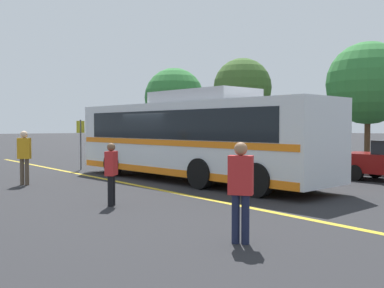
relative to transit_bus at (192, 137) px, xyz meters
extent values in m
plane|color=#262628|center=(-1.28, -0.42, -1.65)|extent=(220.00, 220.00, 0.00)
cube|color=gold|center=(-0.02, -2.20, -1.65)|extent=(31.20, 0.20, 0.01)
cube|color=#99999E|center=(-0.02, 7.01, -1.58)|extent=(39.20, 0.36, 0.15)
cube|color=silver|center=(-0.02, 0.00, -0.06)|extent=(11.35, 3.32, 2.55)
cube|color=black|center=(-0.02, 0.00, 0.43)|extent=(9.79, 3.24, 1.00)
cube|color=orange|center=(-0.02, 0.00, -0.20)|extent=(11.13, 3.34, 0.20)
cube|color=orange|center=(-0.02, 0.00, -1.21)|extent=(11.13, 3.33, 0.24)
cube|color=black|center=(-5.62, -0.43, 0.00)|extent=(0.20, 2.18, 1.86)
cube|color=black|center=(-5.62, -0.43, 1.07)|extent=(0.17, 1.73, 0.24)
cube|color=silver|center=(0.54, 0.04, 1.43)|extent=(4.06, 2.27, 0.43)
cube|color=black|center=(-5.90, -0.45, -1.10)|extent=(0.18, 1.86, 0.04)
cube|color=black|center=(-5.90, -0.45, -1.30)|extent=(0.18, 1.86, 0.04)
cylinder|color=black|center=(-3.39, -1.45, -1.15)|extent=(1.02, 0.35, 1.00)
cylinder|color=black|center=(-3.57, 0.92, -1.15)|extent=(1.02, 0.35, 1.00)
cylinder|color=black|center=(1.75, -1.06, -1.15)|extent=(1.02, 0.35, 1.00)
cylinder|color=black|center=(1.57, 1.31, -1.15)|extent=(1.02, 0.35, 1.00)
cylinder|color=black|center=(4.09, -0.88, -1.15)|extent=(1.02, 0.35, 1.00)
cylinder|color=black|center=(3.91, 1.49, -1.15)|extent=(1.02, 0.35, 1.00)
cube|color=maroon|center=(-11.57, 5.61, -1.09)|extent=(4.32, 2.16, 0.53)
cube|color=black|center=(-11.68, 5.61, -0.58)|extent=(1.86, 1.79, 0.48)
cylinder|color=black|center=(-10.32, 6.60, -1.35)|extent=(0.61, 0.23, 0.60)
cylinder|color=black|center=(-10.22, 4.77, -1.35)|extent=(0.61, 0.23, 0.60)
cylinder|color=black|center=(-12.93, 6.45, -1.35)|extent=(0.61, 0.23, 0.60)
cylinder|color=black|center=(-12.82, 4.63, -1.35)|extent=(0.61, 0.23, 0.60)
cube|color=silver|center=(-6.35, 5.57, -1.10)|extent=(4.50, 1.74, 0.50)
cube|color=black|center=(-6.24, 5.57, -0.61)|extent=(1.90, 1.50, 0.48)
cylinder|color=black|center=(-7.75, 4.79, -1.35)|extent=(0.60, 0.21, 0.60)
cylinder|color=black|center=(-7.73, 6.39, -1.35)|extent=(0.60, 0.21, 0.60)
cylinder|color=black|center=(-4.98, 4.75, -1.35)|extent=(0.60, 0.21, 0.60)
cylinder|color=black|center=(-4.96, 6.35, -1.35)|extent=(0.60, 0.21, 0.60)
cube|color=#335B33|center=(-0.93, 5.50, -1.09)|extent=(4.23, 1.76, 0.53)
cube|color=black|center=(-0.83, 5.50, -0.60)|extent=(1.80, 1.50, 0.43)
cylinder|color=black|center=(-2.25, 4.75, -1.35)|extent=(0.60, 0.22, 0.60)
cylinder|color=black|center=(-2.21, 6.32, -1.35)|extent=(0.60, 0.22, 0.60)
cylinder|color=black|center=(0.35, 4.68, -1.35)|extent=(0.60, 0.22, 0.60)
cylinder|color=black|center=(0.39, 6.25, -1.35)|extent=(0.60, 0.22, 0.60)
cylinder|color=black|center=(3.65, 4.84, -1.35)|extent=(0.61, 0.23, 0.60)
cylinder|color=black|center=(3.58, 6.41, -1.35)|extent=(0.61, 0.23, 0.60)
cylinder|color=black|center=(2.74, -4.83, -1.26)|extent=(0.14, 0.14, 0.78)
cylinder|color=black|center=(2.62, -4.71, -1.26)|extent=(0.14, 0.14, 0.78)
cube|color=red|center=(2.68, -4.77, -0.57)|extent=(0.45, 0.46, 0.62)
sphere|color=brown|center=(2.68, -4.77, -0.15)|extent=(0.21, 0.21, 0.21)
cylinder|color=brown|center=(-2.75, -5.12, -1.20)|extent=(0.14, 0.14, 0.91)
cylinder|color=brown|center=(-2.85, -5.26, -1.20)|extent=(0.14, 0.14, 0.91)
cube|color=orange|center=(-2.80, -5.19, -0.39)|extent=(0.43, 0.47, 0.72)
sphere|color=beige|center=(-2.80, -5.19, 0.10)|extent=(0.25, 0.25, 0.25)
cylinder|color=#191E38|center=(7.46, -4.75, -1.23)|extent=(0.14, 0.14, 0.85)
cylinder|color=#191E38|center=(7.32, -4.85, -1.23)|extent=(0.14, 0.14, 0.85)
cube|color=red|center=(7.39, -4.80, -0.46)|extent=(0.47, 0.43, 0.68)
sphere|color=#9E704C|center=(7.39, -4.80, -0.01)|extent=(0.23, 0.23, 0.23)
cylinder|color=#59595E|center=(-6.66, -1.36, -0.49)|extent=(0.07, 0.07, 2.33)
cube|color=yellow|center=(-6.66, -1.36, 0.35)|extent=(0.06, 0.40, 0.56)
cylinder|color=#513823|center=(0.91, 10.33, -0.34)|extent=(0.28, 0.28, 2.63)
sphere|color=#337A38|center=(0.91, 10.33, 2.50)|extent=(4.05, 4.05, 4.05)
cylinder|color=#513823|center=(-13.83, 9.27, -0.41)|extent=(0.28, 0.28, 2.48)
sphere|color=#337A38|center=(-13.83, 9.27, 2.46)|extent=(4.35, 4.35, 4.35)
cylinder|color=#513823|center=(-6.10, 8.62, -0.13)|extent=(0.28, 0.28, 3.04)
sphere|color=#3D6028|center=(-6.10, 8.62, 2.67)|extent=(3.43, 3.43, 3.43)
camera|label=1|loc=(12.91, -10.24, 0.38)|focal=42.00mm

